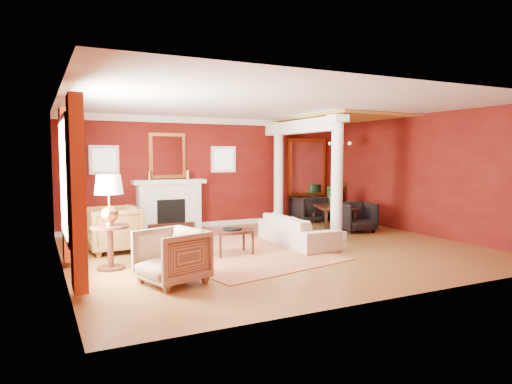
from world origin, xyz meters
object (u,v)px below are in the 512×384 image
side_table (109,205)px  dining_table (334,210)px  coffee_table (232,232)px  armchair_leopard (113,227)px  armchair_stripe (172,254)px  sofa (297,225)px

side_table → dining_table: size_ratio=0.98×
coffee_table → side_table: (-2.27, -0.13, 0.64)m
armchair_leopard → armchair_stripe: size_ratio=1.11×
sofa → side_table: size_ratio=1.35×
dining_table → coffee_table: bearing=138.3°
armchair_stripe → side_table: (-0.69, 1.30, 0.63)m
armchair_leopard → sofa: bearing=72.0°
coffee_table → side_table: bearing=-176.8°
dining_table → sofa: bearing=148.6°
armchair_stripe → side_table: size_ratio=0.57×
sofa → coffee_table: (-1.62, -0.29, 0.02)m
sofa → dining_table: (2.17, 1.68, 0.03)m
armchair_stripe → dining_table: size_ratio=0.56×
armchair_leopard → coffee_table: 2.37m
sofa → dining_table: size_ratio=1.33×
coffee_table → dining_table: bearing=27.4°
armchair_stripe → sofa: bearing=99.9°
coffee_table → sofa: bearing=10.1°
sofa → armchair_leopard: armchair_leopard is taller
armchair_stripe → dining_table: bearing=104.1°
armchair_stripe → coffee_table: (1.58, 1.43, -0.01)m
coffee_table → side_table: 2.36m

